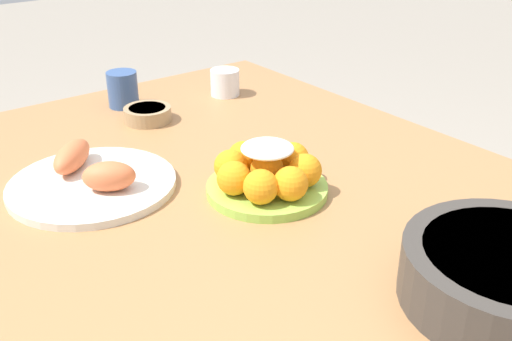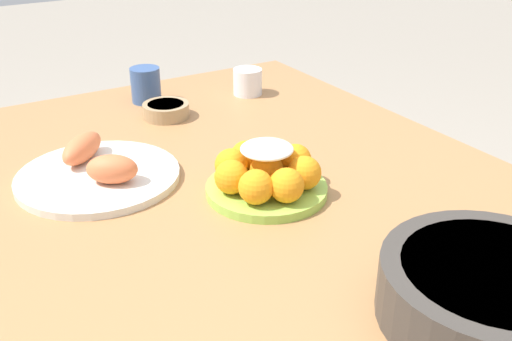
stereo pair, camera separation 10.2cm
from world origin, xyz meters
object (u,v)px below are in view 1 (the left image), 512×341
(dining_table, at_px, (246,233))
(cake_plate, at_px, (266,173))
(sauce_bowl, at_px, (148,114))
(cup_far, at_px, (225,82))
(serving_bowl, at_px, (510,275))
(seafood_platter, at_px, (91,179))
(cup_near, at_px, (123,89))

(dining_table, distance_m, cake_plate, 0.13)
(sauce_bowl, relative_size, cup_far, 1.46)
(serving_bowl, height_order, seafood_platter, serving_bowl)
(cup_near, bearing_deg, cake_plate, -0.01)
(cake_plate, bearing_deg, seafood_platter, -131.07)
(serving_bowl, height_order, sauce_bowl, serving_bowl)
(dining_table, distance_m, cup_far, 0.52)
(serving_bowl, xyz_separation_m, seafood_platter, (-0.63, -0.30, -0.02))
(serving_bowl, distance_m, seafood_platter, 0.69)
(serving_bowl, bearing_deg, dining_table, -169.55)
(sauce_bowl, distance_m, cup_far, 0.24)
(cup_near, distance_m, cup_far, 0.25)
(serving_bowl, relative_size, cup_near, 3.28)
(cake_plate, relative_size, cup_near, 2.51)
(dining_table, xyz_separation_m, sauce_bowl, (-0.40, 0.02, 0.11))
(sauce_bowl, bearing_deg, dining_table, -2.97)
(dining_table, xyz_separation_m, cup_near, (-0.52, 0.02, 0.13))
(dining_table, bearing_deg, cup_far, 149.12)
(cake_plate, xyz_separation_m, sauce_bowl, (-0.43, -0.00, -0.02))
(cup_far, bearing_deg, seafood_platter, -60.74)
(seafood_platter, relative_size, cup_near, 3.49)
(serving_bowl, bearing_deg, seafood_platter, -154.77)
(dining_table, height_order, seafood_platter, seafood_platter)
(cup_near, xyz_separation_m, cup_far, (0.08, 0.24, -0.01))
(cup_near, bearing_deg, dining_table, -2.44)
(cup_near, bearing_deg, seafood_platter, -34.05)
(cake_plate, relative_size, cup_far, 2.94)
(cup_far, bearing_deg, cake_plate, -27.07)
(sauce_bowl, bearing_deg, seafood_platter, -46.04)
(cup_near, bearing_deg, serving_bowl, 3.64)
(cake_plate, distance_m, cup_near, 0.55)
(sauce_bowl, xyz_separation_m, cup_far, (-0.04, 0.24, 0.01))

